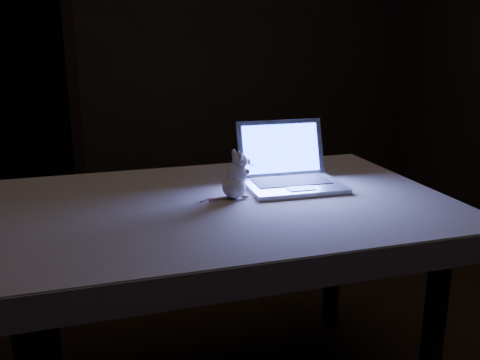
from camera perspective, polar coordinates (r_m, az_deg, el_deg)
name	(u,v)px	position (r m, az deg, el deg)	size (l,w,h in m)	color
back_wall	(152,45)	(4.30, -9.37, 14.05)	(4.50, 0.04, 2.60)	black
doorway	(1,80)	(4.25, -24.16, 9.72)	(1.06, 0.36, 2.13)	black
table	(224,305)	(2.07, -1.76, -13.22)	(1.52, 0.98, 0.81)	black
tablecloth	(240,207)	(1.99, 0.03, -2.91)	(1.62, 1.07, 0.09)	#C0B1A2
laptop	(295,157)	(2.04, 5.89, 2.42)	(0.36, 0.32, 0.25)	#A6A6AB
plush_mouse	(234,175)	(1.92, -0.64, 0.55)	(0.13, 0.13, 0.17)	white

